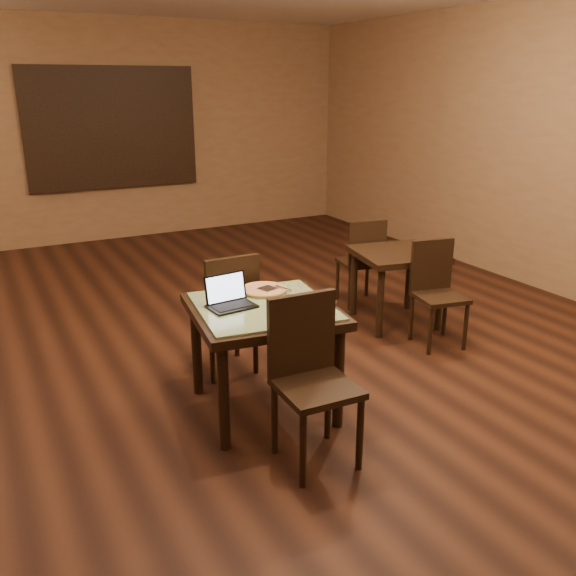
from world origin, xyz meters
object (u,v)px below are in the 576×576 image
pizza_pan (264,291)px  other_table_a_chair_near (436,286)px  chair_main_far (228,308)px  chair_main_near (310,370)px  other_table_a_chair_far (363,258)px  laptop (229,298)px  other_table_a (397,264)px  tiled_table (263,320)px

pizza_pan → other_table_a_chair_near: (1.68, 0.12, -0.26)m
chair_main_far → pizza_pan: (0.12, -0.38, 0.22)m
chair_main_near → other_table_a_chair_far: size_ratio=1.12×
laptop → pizza_pan: laptop is taller
pizza_pan → other_table_a: size_ratio=0.38×
tiled_table → other_table_a_chair_far: 2.26m
chair_main_near → laptop: chair_main_near is taller
laptop → chair_main_near: bearing=-79.8°
tiled_table → other_table_a_chair_near: (1.80, 0.36, -0.16)m
chair_main_far → pizza_pan: bearing=107.0°
tiled_table → other_table_a: (1.79, 0.88, -0.09)m
chair_main_near → other_table_a: (1.78, 1.49, 0.01)m
other_table_a_chair_near → chair_main_near: bearing=-140.6°
tiled_table → other_table_a_chair_far: (1.77, 1.40, -0.16)m
pizza_pan → other_table_a_chair_near: size_ratio=0.37×
other_table_a_chair_far → other_table_a_chair_near: bearing=102.7°
pizza_pan → tiled_table: bearing=-116.6°
chair_main_far → other_table_a_chair_far: (1.77, 0.78, -0.04)m
laptop → other_table_a_chair_far: bearing=27.8°
other_table_a_chair_far → laptop: bearing=44.5°
tiled_table → chair_main_near: bearing=-82.1°
other_table_a → other_table_a_chair_near: (0.01, -0.52, -0.07)m
chair_main_near → laptop: 0.78m
chair_main_near → laptop: bearing=107.8°
tiled_table → chair_main_near: (0.00, -0.61, -0.10)m
tiled_table → chair_main_near: 0.62m
tiled_table → other_table_a: bearing=33.9°
pizza_pan → other_table_a_chair_near: other_table_a_chair_near is taller
tiled_table → other_table_a_chair_near: 1.84m
laptop → tiled_table: bearing=-31.6°
chair_main_near → other_table_a_chair_near: bearing=30.2°
other_table_a_chair_far → other_table_a: bearing=102.7°
laptop → other_table_a_chair_near: laptop is taller
chair_main_far → other_table_a_chair_near: 1.82m
pizza_pan → other_table_a_chair_far: bearing=35.1°
laptop → pizza_pan: bearing=18.4°
chair_main_far → pizza_pan: size_ratio=2.94×
chair_main_far → other_table_a_chair_far: 1.94m
tiled_table → pizza_pan: (0.12, 0.24, 0.11)m
laptop → other_table_a: bearing=15.8°
other_table_a → other_table_a_chair_far: other_table_a_chair_far is taller
laptop → pizza_pan: 0.35m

